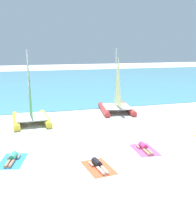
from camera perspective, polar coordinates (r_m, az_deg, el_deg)
ground_plane at (r=22.74m, az=-3.83°, el=-0.03°), size 120.00×120.00×0.00m
ocean_water at (r=42.86m, az=-10.24°, el=6.18°), size 120.00×40.00×0.05m
sailboat_yellow at (r=19.86m, az=-13.72°, el=-0.13°), size 2.55×3.94×5.09m
sailboat_red at (r=22.66m, az=3.85°, el=1.91°), size 3.15×4.32×5.15m
towel_leftmost at (r=13.86m, az=-17.26°, el=-9.61°), size 1.55×2.12×0.01m
sunbather_leftmost at (r=13.87m, az=-17.23°, el=-9.03°), size 0.78×1.55×0.30m
towel_center_left at (r=12.58m, az=0.10°, el=-11.39°), size 1.28×2.00×0.01m
sunbather_center_left at (r=12.58m, az=-0.02°, el=-10.75°), size 0.58×1.57×0.30m
towel_center_right at (r=14.77m, az=9.59°, el=-7.72°), size 1.22×1.97×0.01m
sunbather_center_right at (r=14.78m, az=9.51°, el=-7.17°), size 0.57×1.57×0.30m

